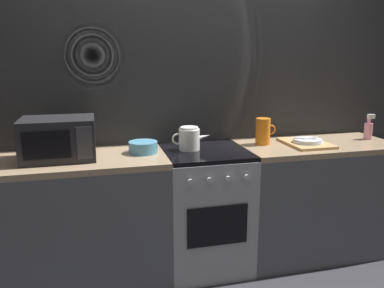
% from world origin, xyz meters
% --- Properties ---
extents(ground_plane, '(8.00, 8.00, 0.00)m').
position_xyz_m(ground_plane, '(0.00, 0.00, 0.00)').
color(ground_plane, '#2D2D33').
extents(back_wall, '(3.60, 0.05, 2.40)m').
position_xyz_m(back_wall, '(0.00, 0.32, 1.20)').
color(back_wall, gray).
rests_on(back_wall, ground_plane).
extents(counter_left, '(1.20, 0.60, 0.90)m').
position_xyz_m(counter_left, '(-0.90, 0.00, 0.45)').
color(counter_left, '#515459').
rests_on(counter_left, ground_plane).
extents(stove_unit, '(0.60, 0.63, 0.90)m').
position_xyz_m(stove_unit, '(-0.00, -0.00, 0.45)').
color(stove_unit, '#9E9EA3').
rests_on(stove_unit, ground_plane).
extents(counter_right, '(1.20, 0.60, 0.90)m').
position_xyz_m(counter_right, '(0.90, 0.00, 0.45)').
color(counter_right, '#515459').
rests_on(counter_right, ground_plane).
extents(microwave, '(0.46, 0.35, 0.27)m').
position_xyz_m(microwave, '(-0.99, 0.01, 1.04)').
color(microwave, black).
rests_on(microwave, counter_left).
extents(kettle, '(0.28, 0.15, 0.17)m').
position_xyz_m(kettle, '(-0.11, 0.04, 0.98)').
color(kettle, white).
rests_on(kettle, stove_unit).
extents(mixing_bowl, '(0.20, 0.20, 0.08)m').
position_xyz_m(mixing_bowl, '(-0.44, 0.03, 0.94)').
color(mixing_bowl, teal).
rests_on(mixing_bowl, counter_left).
extents(pitcher, '(0.16, 0.11, 0.20)m').
position_xyz_m(pitcher, '(0.47, 0.07, 1.00)').
color(pitcher, orange).
rests_on(pitcher, counter_right).
extents(dish_pile, '(0.30, 0.40, 0.06)m').
position_xyz_m(dish_pile, '(0.79, -0.03, 0.92)').
color(dish_pile, tan).
rests_on(dish_pile, counter_right).
extents(spray_bottle, '(0.08, 0.06, 0.20)m').
position_xyz_m(spray_bottle, '(1.37, 0.03, 0.98)').
color(spray_bottle, pink).
rests_on(spray_bottle, counter_right).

